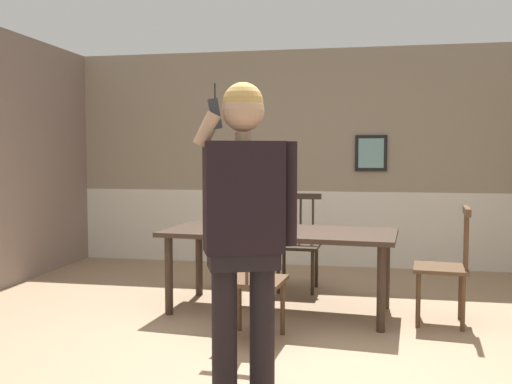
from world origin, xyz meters
The scene contains 7 objects.
ground_plane centered at (0.00, 0.00, 0.00)m, with size 7.11×7.11×0.00m, color #9E7F60.
room_back_partition centered at (0.00, 3.23, 1.29)m, with size 6.15×0.17×2.67m.
dining_table centered at (-0.11, 1.04, 0.65)m, with size 2.07×1.09×0.72m.
chair_near_window centered at (1.27, 0.92, 0.47)m, with size 0.47×0.47×0.96m.
chair_by_doorway centered at (-0.04, 1.88, 0.48)m, with size 0.44×0.44×0.98m.
chair_at_table_head centered at (-0.19, 0.20, 0.47)m, with size 0.47×0.47×0.96m.
person_figure centered at (-0.03, -0.84, 1.03)m, with size 0.54×0.37×1.77m.
Camera 1 is at (0.59, -3.84, 1.38)m, focal length 39.80 mm.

